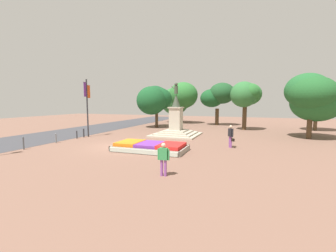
# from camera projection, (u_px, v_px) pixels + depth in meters

# --- Properties ---
(ground_plane) EXTENTS (80.42, 80.42, 0.00)m
(ground_plane) POSITION_uv_depth(u_px,v_px,m) (117.00, 146.00, 17.61)
(ground_plane) COLOR brown
(street_asphalt_strip) EXTENTS (7.01, 70.37, 0.01)m
(street_asphalt_strip) POSITION_uv_depth(u_px,v_px,m) (30.00, 139.00, 20.95)
(street_asphalt_strip) COLOR #3D3D42
(street_asphalt_strip) RESTS_ON ground_plane
(flower_planter) EXTENTS (5.25, 2.75, 0.57)m
(flower_planter) POSITION_uv_depth(u_px,v_px,m) (150.00, 147.00, 16.02)
(flower_planter) COLOR #38281C
(flower_planter) RESTS_ON ground_plane
(statue_monument) EXTENTS (4.67, 4.67, 5.44)m
(statue_monument) POSITION_uv_depth(u_px,v_px,m) (176.00, 126.00, 23.38)
(statue_monument) COLOR #B1A792
(statue_monument) RESTS_ON ground_plane
(banner_pole) EXTENTS (0.18, 1.19, 5.70)m
(banner_pole) POSITION_uv_depth(u_px,v_px,m) (87.00, 105.00, 22.27)
(banner_pole) COLOR #2D2D33
(banner_pole) RESTS_ON ground_plane
(pedestrian_with_handbag) EXTENTS (0.54, 0.60, 1.72)m
(pedestrian_with_handbag) POSITION_uv_depth(u_px,v_px,m) (231.00, 135.00, 16.98)
(pedestrian_with_handbag) COLOR #8C4C99
(pedestrian_with_handbag) RESTS_ON ground_plane
(pedestrian_near_planter) EXTENTS (0.57, 0.27, 1.57)m
(pedestrian_near_planter) POSITION_uv_depth(u_px,v_px,m) (163.00, 157.00, 10.41)
(pedestrian_near_planter) COLOR #8C4C99
(pedestrian_near_planter) RESTS_ON ground_plane
(kerb_bollard_south) EXTENTS (0.12, 0.12, 0.95)m
(kerb_bollard_south) POSITION_uv_depth(u_px,v_px,m) (23.00, 143.00, 16.31)
(kerb_bollard_south) COLOR #4C5156
(kerb_bollard_south) RESTS_ON ground_plane
(kerb_bollard_mid_a) EXTENTS (0.13, 0.13, 0.83)m
(kerb_bollard_mid_a) POSITION_uv_depth(u_px,v_px,m) (56.00, 138.00, 18.99)
(kerb_bollard_mid_a) COLOR slate
(kerb_bollard_mid_a) RESTS_ON ground_plane
(kerb_bollard_mid_b) EXTENTS (0.13, 0.13, 0.77)m
(kerb_bollard_mid_b) POSITION_uv_depth(u_px,v_px,m) (77.00, 134.00, 21.33)
(kerb_bollard_mid_b) COLOR #2D2D33
(kerb_bollard_mid_b) RESTS_ON ground_plane
(kerb_bollard_north) EXTENTS (0.16, 0.16, 0.89)m
(kerb_bollard_north) POSITION_uv_depth(u_px,v_px,m) (84.00, 133.00, 22.12)
(kerb_bollard_north) COLOR #2D2D33
(kerb_bollard_north) RESTS_ON ground_plane
(park_tree_far_left) EXTENTS (4.73, 4.41, 6.45)m
(park_tree_far_left) POSITION_uv_depth(u_px,v_px,m) (318.00, 94.00, 26.74)
(park_tree_far_left) COLOR brown
(park_tree_far_left) RESTS_ON ground_plane
(park_tree_behind_statue) EXTENTS (3.72, 3.84, 5.96)m
(park_tree_behind_statue) POSITION_uv_depth(u_px,v_px,m) (246.00, 94.00, 27.53)
(park_tree_behind_statue) COLOR #4C3823
(park_tree_behind_statue) RESTS_ON ground_plane
(park_tree_far_right) EXTENTS (6.57, 5.56, 6.70)m
(park_tree_far_right) POSITION_uv_depth(u_px,v_px,m) (180.00, 98.00, 37.38)
(park_tree_far_right) COLOR brown
(park_tree_far_right) RESTS_ON ground_plane
(park_tree_street_side) EXTENTS (4.45, 5.07, 5.73)m
(park_tree_street_side) POSITION_uv_depth(u_px,v_px,m) (155.00, 99.00, 30.85)
(park_tree_street_side) COLOR #4C3823
(park_tree_street_side) RESTS_ON ground_plane
(park_tree_mid_canopy) EXTENTS (5.08, 4.03, 6.32)m
(park_tree_mid_canopy) POSITION_uv_depth(u_px,v_px,m) (218.00, 95.00, 33.36)
(park_tree_mid_canopy) COLOR #4C3823
(park_tree_mid_canopy) RESTS_ON ground_plane
(park_tree_distant) EXTENTS (5.16, 5.53, 6.17)m
(park_tree_distant) POSITION_uv_depth(u_px,v_px,m) (313.00, 97.00, 21.07)
(park_tree_distant) COLOR #4C3823
(park_tree_distant) RESTS_ON ground_plane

